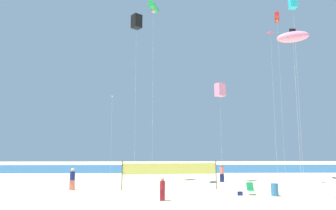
% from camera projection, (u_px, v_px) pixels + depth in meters
% --- Properties ---
extents(ocean_band, '(120.00, 20.00, 0.01)m').
position_uv_depth(ocean_band, '(159.00, 168.00, 51.44)').
color(ocean_band, '#28608C').
rests_on(ocean_band, ground).
extents(beachgoer_navy_shirt, '(0.41, 0.41, 1.79)m').
position_uv_depth(beachgoer_navy_shirt, '(72.00, 178.00, 25.13)').
color(beachgoer_navy_shirt, '#EA7260').
rests_on(beachgoer_navy_shirt, ground).
extents(beachgoer_maroon_shirt, '(0.35, 0.35, 1.54)m').
position_uv_depth(beachgoer_maroon_shirt, '(162.00, 188.00, 20.12)').
color(beachgoer_maroon_shirt, maroon).
rests_on(beachgoer_maroon_shirt, ground).
extents(beachgoer_coral_shirt, '(0.41, 0.41, 1.79)m').
position_uv_depth(beachgoer_coral_shirt, '(222.00, 172.00, 31.05)').
color(beachgoer_coral_shirt, navy).
rests_on(beachgoer_coral_shirt, ground).
extents(folding_beach_chair, '(0.52, 0.65, 0.89)m').
position_uv_depth(folding_beach_chair, '(251.00, 188.00, 22.65)').
color(folding_beach_chair, '#1E8C4C').
rests_on(folding_beach_chair, ground).
extents(trash_barrel, '(0.52, 0.52, 0.90)m').
position_uv_depth(trash_barrel, '(275.00, 190.00, 22.04)').
color(trash_barrel, teal).
rests_on(trash_barrel, ground).
extents(volleyball_net, '(8.01, 0.69, 2.40)m').
position_uv_depth(volleyball_net, '(170.00, 170.00, 25.46)').
color(volleyball_net, '#4C4C51').
rests_on(volleyball_net, ground).
extents(beach_handbag, '(0.35, 0.17, 0.28)m').
position_uv_depth(beach_handbag, '(240.00, 194.00, 22.24)').
color(beach_handbag, navy).
rests_on(beach_handbag, ground).
extents(kite_cyan_box, '(0.61, 0.61, 16.74)m').
position_uv_depth(kite_cyan_box, '(293.00, 3.00, 26.87)').
color(kite_cyan_box, silver).
rests_on(kite_cyan_box, ground).
extents(kite_pink_inflatable, '(2.39, 1.25, 11.91)m').
position_uv_depth(kite_pink_inflatable, '(293.00, 37.00, 21.49)').
color(kite_pink_inflatable, silver).
rests_on(kite_pink_inflatable, ground).
extents(kite_black_box, '(1.33, 1.33, 18.21)m').
position_uv_depth(kite_black_box, '(137.00, 22.00, 33.77)').
color(kite_black_box, silver).
rests_on(kite_black_box, ground).
extents(kite_cyan_diamond, '(0.51, 0.50, 9.75)m').
position_uv_depth(kite_cyan_diamond, '(112.00, 100.00, 36.37)').
color(kite_cyan_diamond, silver).
rests_on(kite_cyan_diamond, ground).
extents(kite_pink_box, '(1.17, 1.17, 10.33)m').
position_uv_depth(kite_pink_box, '(220.00, 90.00, 32.40)').
color(kite_pink_box, silver).
rests_on(kite_pink_box, ground).
extents(kite_red_tube, '(1.30, 2.27, 19.06)m').
position_uv_depth(kite_red_tube, '(277.00, 18.00, 35.79)').
color(kite_red_tube, silver).
rests_on(kite_red_tube, ground).
extents(kite_red_diamond, '(0.76, 0.77, 15.37)m').
position_uv_depth(kite_red_diamond, '(270.00, 35.00, 30.80)').
color(kite_red_diamond, silver).
rests_on(kite_red_diamond, ground).
extents(kite_green_tube, '(1.13, 1.90, 18.36)m').
position_uv_depth(kite_green_tube, '(153.00, 8.00, 31.52)').
color(kite_green_tube, silver).
rests_on(kite_green_tube, ground).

